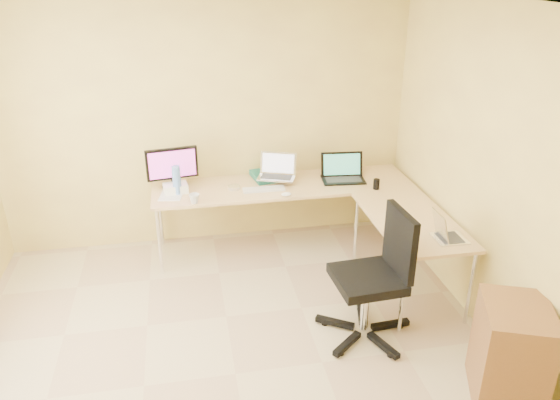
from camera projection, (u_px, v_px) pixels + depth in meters
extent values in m
plane|color=tan|center=(236.00, 374.00, 4.04)|extent=(4.50, 4.50, 0.00)
plane|color=white|center=(219.00, 8.00, 2.97)|extent=(4.50, 4.50, 0.00)
plane|color=#DBC663|center=(206.00, 123.00, 5.52)|extent=(4.50, 0.00, 4.50)
plane|color=#DBC663|center=(520.00, 195.00, 3.86)|extent=(0.00, 4.50, 4.50)
cube|color=tan|center=(283.00, 216.00, 5.67)|extent=(2.65, 0.70, 0.73)
cube|color=tan|center=(408.00, 254.00, 4.94)|extent=(0.70, 1.30, 0.73)
cube|color=black|center=(172.00, 169.00, 5.32)|extent=(0.53, 0.24, 0.43)
cube|color=#185846|center=(265.00, 176.00, 5.65)|extent=(0.30, 0.37, 0.06)
cube|color=silver|center=(277.00, 167.00, 5.48)|extent=(0.45, 0.40, 0.24)
cube|color=black|center=(344.00, 168.00, 5.55)|extent=(0.46, 0.36, 0.28)
cube|color=silver|center=(264.00, 189.00, 5.37)|extent=(0.42, 0.12, 0.02)
ellipsoid|color=white|center=(286.00, 194.00, 5.24)|extent=(0.10, 0.07, 0.04)
imported|color=silver|center=(194.00, 199.00, 5.08)|extent=(0.13, 0.13, 0.09)
cylinder|color=silver|center=(234.00, 187.00, 5.40)|extent=(0.16, 0.16, 0.03)
cylinder|color=#5B88CD|center=(177.00, 180.00, 5.23)|extent=(0.10, 0.10, 0.29)
cube|color=silver|center=(172.00, 194.00, 5.27)|extent=(0.26, 0.34, 0.01)
cube|color=white|center=(175.00, 188.00, 5.31)|extent=(0.25, 0.20, 0.08)
cylinder|color=silver|center=(175.00, 171.00, 5.45)|extent=(0.31, 0.31, 0.30)
cylinder|color=black|center=(376.00, 184.00, 5.38)|extent=(0.07, 0.07, 0.11)
cube|color=silver|center=(451.00, 228.00, 4.40)|extent=(0.31, 0.24, 0.20)
cube|color=black|center=(367.00, 282.00, 4.27)|extent=(0.70, 0.70, 1.11)
cube|color=brown|center=(510.00, 354.00, 3.70)|extent=(0.61, 0.67, 0.76)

